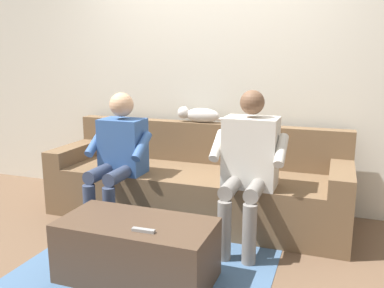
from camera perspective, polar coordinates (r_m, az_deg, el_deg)
ground_plane at (r=3.17m, az=-3.91°, el=-14.61°), size 8.00×8.00×0.00m
back_wall at (r=3.96m, az=2.94°, el=10.30°), size 5.71×0.06×2.60m
couch at (r=3.67m, az=0.52°, el=-5.98°), size 2.64×0.80×0.82m
coffee_table at (r=2.73m, az=-7.78°, el=-14.63°), size 1.00×0.50×0.40m
person_left_seated at (r=3.08m, az=8.02°, el=-2.17°), size 0.56×0.60×1.19m
person_right_seated at (r=3.46m, az=-10.31°, el=-1.13°), size 0.52×0.58×1.14m
cat_on_backrest at (r=3.82m, az=0.90°, el=4.17°), size 0.56×0.12×0.15m
remote_gray at (r=2.49m, az=-6.87°, el=-12.01°), size 0.15×0.04×0.02m
floor_rug at (r=2.93m, az=-6.36°, el=-16.94°), size 1.69×1.78×0.01m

